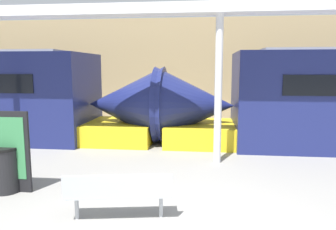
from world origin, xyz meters
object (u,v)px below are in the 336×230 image
at_px(bench_near, 118,191).
at_px(trash_bin, 5,169).
at_px(support_column_near, 218,90).
at_px(poster_board, 4,151).

distance_m(bench_near, trash_bin, 2.87).
xyz_separation_m(bench_near, trash_bin, (-2.69, 1.00, -0.03)).
bearing_deg(bench_near, support_column_near, 54.29).
height_order(bench_near, trash_bin, trash_bin).
bearing_deg(poster_board, support_column_near, 30.65).
height_order(poster_board, support_column_near, support_column_near).
height_order(bench_near, poster_board, poster_board).
xyz_separation_m(bench_near, poster_board, (-2.70, 1.02, 0.36)).
relative_size(poster_board, support_column_near, 0.43).
bearing_deg(trash_bin, support_column_near, 30.94).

